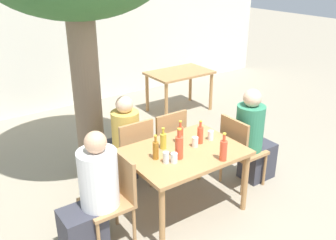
% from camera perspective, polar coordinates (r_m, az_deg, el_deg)
% --- Properties ---
extents(ground_plane, '(30.00, 30.00, 0.00)m').
position_cam_1_polar(ground_plane, '(4.42, 2.29, -13.30)').
color(ground_plane, gray).
extents(cafe_building_wall, '(10.00, 0.08, 2.80)m').
position_cam_1_polar(cafe_building_wall, '(7.18, -17.24, 12.40)').
color(cafe_building_wall, white).
rests_on(cafe_building_wall, ground_plane).
extents(dining_table_front, '(1.24, 0.92, 0.75)m').
position_cam_1_polar(dining_table_front, '(4.06, 2.44, -5.78)').
color(dining_table_front, '#B27F4C').
rests_on(dining_table_front, ground_plane).
extents(dining_table_back, '(1.14, 0.74, 0.75)m').
position_cam_1_polar(dining_table_back, '(6.88, 1.75, 6.50)').
color(dining_table_back, '#B27F4C').
rests_on(dining_table_back, ground_plane).
extents(patio_chair_0, '(0.44, 0.44, 0.93)m').
position_cam_1_polar(patio_chair_0, '(3.75, -8.21, -11.11)').
color(patio_chair_0, '#A87A4C').
rests_on(patio_chair_0, ground_plane).
extents(patio_chair_1, '(0.44, 0.44, 0.93)m').
position_cam_1_polar(patio_chair_1, '(4.63, 10.85, -4.15)').
color(patio_chair_1, '#A87A4C').
rests_on(patio_chair_1, ground_plane).
extents(patio_chair_2, '(0.44, 0.44, 0.93)m').
position_cam_1_polar(patio_chair_2, '(4.51, -5.45, -4.58)').
color(patio_chair_2, '#A87A4C').
rests_on(patio_chair_2, ground_plane).
extents(patio_chair_3, '(0.44, 0.44, 0.93)m').
position_cam_1_polar(patio_chair_3, '(4.75, -0.27, -2.99)').
color(patio_chair_3, '#A87A4C').
rests_on(patio_chair_3, ground_plane).
extents(person_seated_0, '(0.59, 0.37, 1.24)m').
position_cam_1_polar(person_seated_0, '(3.65, -11.53, -11.78)').
color(person_seated_0, '#383842').
rests_on(person_seated_0, ground_plane).
extents(person_seated_1, '(0.57, 0.34, 1.25)m').
position_cam_1_polar(person_seated_1, '(4.77, 12.86, -3.05)').
color(person_seated_1, '#383842').
rests_on(person_seated_1, ground_plane).
extents(person_seated_2, '(0.34, 0.57, 1.17)m').
position_cam_1_polar(person_seated_2, '(4.71, -6.92, -3.53)').
color(person_seated_2, '#383842').
rests_on(person_seated_2, ground_plane).
extents(soda_bottle_0, '(0.07, 0.07, 0.27)m').
position_cam_1_polar(soda_bottle_0, '(4.14, 4.93, -2.21)').
color(soda_bottle_0, '#DB4C2D').
rests_on(soda_bottle_0, dining_table_front).
extents(soda_bottle_1, '(0.08, 0.08, 0.34)m').
position_cam_1_polar(soda_bottle_1, '(3.81, 1.71, -4.12)').
color(soda_bottle_1, '#DB4C2D').
rests_on(soda_bottle_1, dining_table_front).
extents(oil_cruet_2, '(0.07, 0.07, 0.24)m').
position_cam_1_polar(oil_cruet_2, '(4.02, -0.73, -3.15)').
color(oil_cruet_2, gold).
rests_on(oil_cruet_2, dining_table_front).
extents(amber_bottle_3, '(0.06, 0.06, 0.27)m').
position_cam_1_polar(amber_bottle_3, '(3.81, -1.89, -4.56)').
color(amber_bottle_3, '#9E661E').
rests_on(amber_bottle_3, dining_table_front).
extents(soda_bottle_4, '(0.07, 0.07, 0.30)m').
position_cam_1_polar(soda_bottle_4, '(3.82, 8.45, -4.51)').
color(soda_bottle_4, '#DB4C2D').
rests_on(soda_bottle_4, dining_table_front).
extents(soda_bottle_5, '(0.07, 0.07, 0.27)m').
position_cam_1_polar(soda_bottle_5, '(4.12, 1.87, -2.25)').
color(soda_bottle_5, '#DB4C2D').
rests_on(soda_bottle_5, dining_table_front).
extents(drinking_glass_0, '(0.07, 0.07, 0.11)m').
position_cam_1_polar(drinking_glass_0, '(4.25, 6.52, -2.33)').
color(drinking_glass_0, white).
rests_on(drinking_glass_0, dining_table_front).
extents(drinking_glass_1, '(0.07, 0.07, 0.10)m').
position_cam_1_polar(drinking_glass_1, '(3.77, 0.94, -5.80)').
color(drinking_glass_1, white).
rests_on(drinking_glass_1, dining_table_front).
extents(drinking_glass_2, '(0.07, 0.07, 0.11)m').
position_cam_1_polar(drinking_glass_2, '(4.08, 4.15, -3.35)').
color(drinking_glass_2, silver).
rests_on(drinking_glass_2, dining_table_front).
extents(drinking_glass_3, '(0.06, 0.06, 0.12)m').
position_cam_1_polar(drinking_glass_3, '(3.76, -0.30, -5.72)').
color(drinking_glass_3, silver).
rests_on(drinking_glass_3, dining_table_front).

